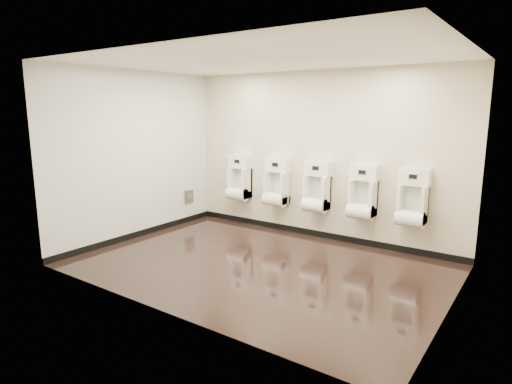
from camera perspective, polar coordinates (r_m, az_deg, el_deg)
ground at (r=6.13m, az=0.29°, el=-9.73°), size 5.00×3.50×0.00m
ceiling at (r=5.77m, az=0.32°, el=17.27°), size 5.00×3.50×0.00m
back_wall at (r=7.28m, az=8.20°, el=4.82°), size 5.00×0.02×2.80m
front_wall at (r=4.48m, az=-12.58°, el=0.82°), size 5.00×0.02×2.80m
left_wall at (r=7.49m, az=-15.68°, el=4.69°), size 0.02×3.50×2.80m
right_wall at (r=4.83m, az=25.45°, el=0.75°), size 0.02×3.50×2.80m
tile_overlay_left at (r=7.48m, az=-15.66°, el=4.69°), size 0.01×3.50×2.80m
skirting_back at (r=7.53m, az=7.88°, el=-5.45°), size 5.00×0.02×0.10m
skirting_left at (r=7.73m, az=-15.10°, el=-5.30°), size 0.02×3.50×0.10m
access_panel at (r=8.41m, az=-8.98°, el=-0.58°), size 0.04×0.25×0.25m
urinal_0 at (r=8.05m, az=-2.27°, el=1.47°), size 0.45×0.34×0.84m
urinal_1 at (r=7.58m, az=2.78°, el=0.87°), size 0.45×0.34×0.84m
urinal_2 at (r=7.20m, az=8.08°, el=0.23°), size 0.45×0.34×0.84m
urinal_3 at (r=6.88m, az=14.01°, el=-0.49°), size 0.45×0.34×0.84m
urinal_4 at (r=6.65m, az=20.12°, el=-1.23°), size 0.45×0.34×0.84m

